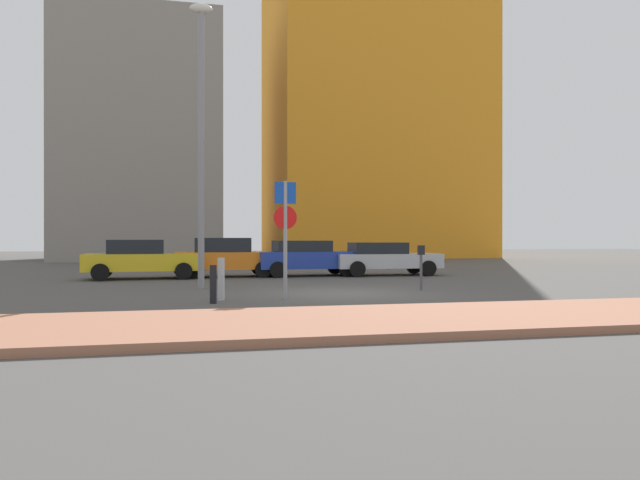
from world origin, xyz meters
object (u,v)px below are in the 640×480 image
street_lamp (201,125)px  traffic_bollard_mid (221,279)px  parking_meter (421,261)px  parked_car_blue (306,257)px  parked_car_silver (385,258)px  parking_sign_post (285,225)px  parked_car_yellow (141,259)px  traffic_bollard_near (213,284)px  parked_car_orange (225,257)px

street_lamp → traffic_bollard_mid: bearing=-83.1°
parking_meter → traffic_bollard_mid: size_ratio=1.26×
parking_meter → traffic_bollard_mid: (-5.95, -1.52, -0.34)m
parked_car_blue → parked_car_silver: 3.29m
parked_car_blue → parking_sign_post: (-2.30, -8.86, 1.12)m
parked_car_blue → street_lamp: bearing=-129.6°
parked_car_silver → parking_sign_post: parking_sign_post is taller
parked_car_yellow → parking_sign_post: 9.58m
traffic_bollard_near → traffic_bollard_mid: size_ratio=0.86×
parked_car_yellow → parking_sign_post: (4.22, -8.53, 1.12)m
parking_meter → street_lamp: (-6.39, 2.03, 4.17)m
parked_car_orange → parking_meter: (5.35, -7.42, 0.05)m
parking_meter → street_lamp: 7.89m
parked_car_blue → street_lamp: (-4.34, -5.24, 4.26)m
parked_car_orange → traffic_bollard_near: parked_car_orange is taller
parking_meter → traffic_bollard_mid: bearing=-165.7°
parked_car_silver → parking_sign_post: 10.19m
traffic_bollard_mid → parking_meter: bearing=14.3°
parked_car_silver → parking_meter: (-1.22, -6.88, 0.14)m
parked_car_yellow → street_lamp: street_lamp is taller
parked_car_orange → street_lamp: (-1.04, -5.38, 4.22)m
street_lamp → parking_meter: bearing=-17.7°
parked_car_orange → traffic_bollard_near: 9.68m
street_lamp → parked_car_blue: bearing=50.4°
street_lamp → traffic_bollard_near: 6.26m
parked_car_orange → street_lamp: size_ratio=0.47×
parked_car_blue → traffic_bollard_mid: (-3.91, -8.80, -0.25)m
parked_car_yellow → parking_meter: (8.56, -6.95, 0.10)m
parked_car_yellow → parked_car_orange: 3.25m
parked_car_blue → street_lamp: street_lamp is taller
parked_car_orange → traffic_bollard_near: size_ratio=4.50×
parked_car_silver → parked_car_blue: bearing=173.1°
parking_meter → street_lamp: size_ratio=0.15×
parked_car_silver → parking_meter: bearing=-100.0°
traffic_bollard_near → parking_meter: bearing=19.8°
parking_meter → street_lamp: street_lamp is taller
parking_sign_post → street_lamp: size_ratio=0.34×
traffic_bollard_near → parked_car_yellow: bearing=104.6°
traffic_bollard_mid → parked_car_silver: bearing=49.5°
parked_car_silver → parked_car_orange: bearing=175.4°
parked_car_orange → parked_car_blue: (3.30, -0.14, -0.04)m
parked_car_yellow → parked_car_blue: size_ratio=1.05×
parked_car_blue → parking_meter: (2.05, -7.28, 0.09)m
parked_car_yellow → parked_car_silver: bearing=-0.4°
parked_car_blue → street_lamp: 8.03m
parking_sign_post → parking_meter: 4.73m
parking_meter → parked_car_silver: bearing=80.0°
parking_sign_post → parked_car_yellow: bearing=116.3°
parked_car_silver → parking_meter: parked_car_silver is taller
parked_car_silver → street_lamp: 9.99m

